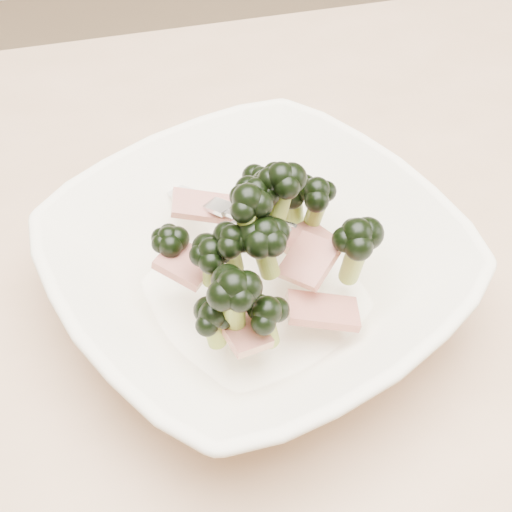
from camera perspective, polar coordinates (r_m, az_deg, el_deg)
The scene contains 2 objects.
dining_table at distance 0.65m, azimuth 0.07°, elevation -7.80°, with size 1.20×0.80×0.75m.
broccoli_dish at distance 0.53m, azimuth 0.06°, elevation -0.72°, with size 0.38×0.38×0.13m.
Camera 1 is at (-0.09, -0.36, 1.19)m, focal length 50.00 mm.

